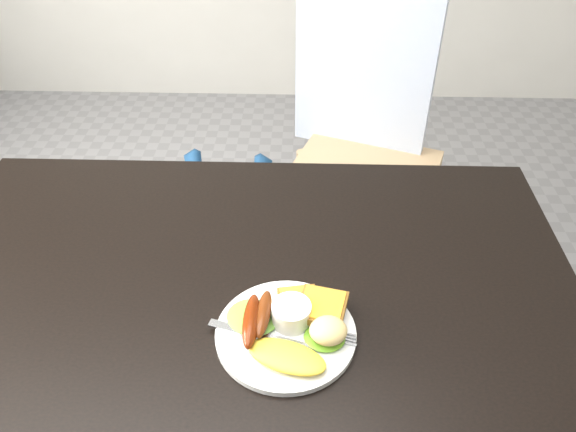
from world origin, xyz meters
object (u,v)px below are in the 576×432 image
at_px(dining_chair, 361,179).
at_px(dining_table, 242,296).
at_px(person, 177,152).
at_px(plate, 286,334).

bearing_deg(dining_chair, dining_table, -90.48).
bearing_deg(person, dining_table, 113.15).
xyz_separation_m(dining_table, dining_chair, (0.29, 0.77, -0.28)).
relative_size(dining_chair, person, 0.29).
xyz_separation_m(person, plate, (0.28, -0.55, 0.01)).
xyz_separation_m(dining_chair, plate, (-0.21, -0.87, 0.31)).
bearing_deg(dining_chair, plate, -83.30).
bearing_deg(plate, dining_table, 128.24).
height_order(dining_table, person, person).
distance_m(dining_table, person, 0.49).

